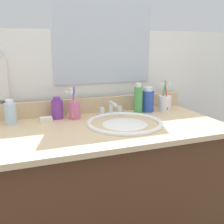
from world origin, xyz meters
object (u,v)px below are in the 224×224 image
Objects in this scene: bottle_shampoo_blue at (148,100)px; soap_bar at (46,119)px; bottle_cream_purple at (57,109)px; faucet at (111,110)px; bottle_toner_green at (138,99)px; bottle_gel_clear at (10,113)px; cup_pink at (74,109)px; cup_white_ceramic at (165,103)px.

soap_bar is (-0.61, -0.01, -0.06)m from bottle_shampoo_blue.
bottle_cream_purple is at bearing 176.75° from bottle_shampoo_blue.
soap_bar is at bearing -179.02° from faucet.
bottle_toner_green is at bearing -0.79° from soap_bar.
faucet is 0.24m from bottle_shampoo_blue.
cup_pink is (0.33, -0.01, -0.01)m from bottle_gel_clear.
cup_white_ceramic is at bearing -0.79° from cup_pink.
cup_pink is 0.57m from cup_white_ceramic.
bottle_shampoo_blue reaches higher than bottle_gel_clear.
soap_bar is at bearing -149.10° from bottle_cream_purple.
cup_pink is at bearing -1.91° from bottle_gel_clear.
bottle_gel_clear is (-0.78, 0.01, -0.01)m from bottle_shampoo_blue.
cup_white_ceramic is at bearing -7.01° from bottle_shampoo_blue.
cup_pink is (0.09, -0.04, -0.00)m from bottle_cream_purple.
cup_white_ceramic reaches higher than bottle_toner_green.
cup_white_ceramic is at bearing -3.89° from bottle_cream_purple.
bottle_shampoo_blue is 1.24× the size of bottle_cream_purple.
soap_bar is (-0.16, -0.00, -0.04)m from cup_pink.
bottle_toner_green is 0.08m from bottle_shampoo_blue.
faucet is at bearing -0.90° from bottle_gel_clear.
faucet is at bearing 175.20° from bottle_toner_green.
bottle_toner_green reaches higher than bottle_cream_purple.
cup_pink is (-0.46, -0.01, -0.02)m from bottle_shampoo_blue.
cup_pink is at bearing -179.37° from faucet.
bottle_shampoo_blue is 0.46m from cup_pink.
cup_pink reaches higher than bottle_shampoo_blue.
bottle_shampoo_blue is at bearing 0.73° from cup_pink.
cup_white_ceramic is at bearing 1.12° from bottle_toner_green.
bottle_toner_green is 1.48× the size of bottle_cream_purple.
bottle_cream_purple is 1.89× the size of soap_bar.
cup_white_ceramic is (0.65, -0.04, -0.01)m from bottle_cream_purple.
bottle_toner_green reaches higher than bottle_shampoo_blue.
bottle_shampoo_blue is 0.81× the size of cup_white_ceramic.
bottle_toner_green is at bearing -4.80° from faucet.
bottle_gel_clear reaches higher than faucet.
bottle_shampoo_blue is at bearing -3.25° from bottle_cream_purple.
bottle_cream_purple is at bearing 30.90° from soap_bar.
bottle_cream_purple is (0.24, 0.03, -0.00)m from bottle_gel_clear.
bottle_cream_purple is at bearing 157.29° from cup_pink.
bottle_gel_clear is 0.69× the size of cup_white_ceramic.
faucet is 0.89× the size of bottle_toner_green.
cup_pink is at bearing -22.71° from bottle_cream_purple.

